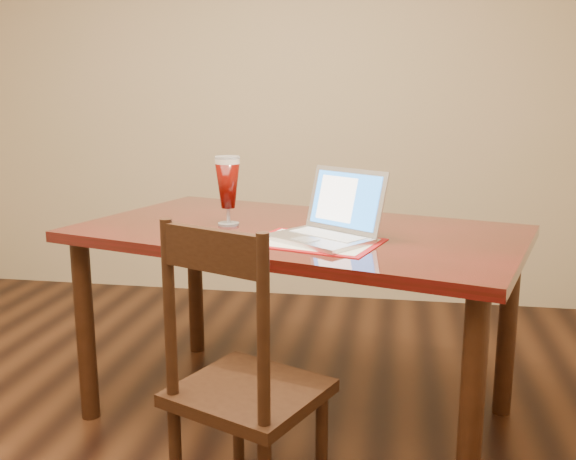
# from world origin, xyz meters

# --- Properties ---
(dining_table) EXTENTS (2.00, 1.47, 1.13)m
(dining_table) POSITION_xyz_m (0.54, 0.79, 0.75)
(dining_table) COLOR #520B0B
(dining_table) RESTS_ON ground
(dining_chair) EXTENTS (0.56, 0.55, 1.02)m
(dining_chair) POSITION_xyz_m (0.48, 0.06, 0.48)
(dining_chair) COLOR black
(dining_chair) RESTS_ON ground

